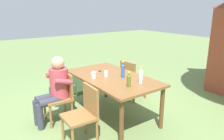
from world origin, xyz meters
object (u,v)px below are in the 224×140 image
at_px(dining_table, 112,81).
at_px(chair_far_left, 131,78).
at_px(chair_near_left, 62,95).
at_px(cup_glass, 106,74).
at_px(chair_near_right, 84,112).
at_px(backpack_by_far_side, 77,85).
at_px(bottle_blue, 123,70).
at_px(backpack_by_near_side, 56,88).
at_px(bottle_olive, 129,80).
at_px(table_knife, 97,72).
at_px(bottle_clear, 141,76).
at_px(cup_white, 94,75).
at_px(person_in_white_shirt, 55,87).

distance_m(dining_table, chair_far_left, 0.92).
relative_size(chair_near_left, chair_far_left, 1.00).
bearing_deg(cup_glass, chair_near_right, -56.31).
height_order(dining_table, backpack_by_far_side, dining_table).
height_order(bottle_blue, backpack_by_near_side, bottle_blue).
height_order(dining_table, bottle_olive, bottle_olive).
xyz_separation_m(table_knife, backpack_by_far_side, (-1.02, 0.07, -0.57)).
distance_m(chair_near_left, backpack_by_near_side, 1.22).
bearing_deg(bottle_olive, bottle_blue, 152.94).
xyz_separation_m(dining_table, chair_near_right, (0.41, -0.80, -0.21)).
bearing_deg(bottle_olive, chair_near_left, -143.62).
bearing_deg(bottle_clear, backpack_by_near_side, -162.50).
bearing_deg(backpack_by_far_side, chair_near_right, -23.58).
distance_m(chair_near_left, cup_white, 0.67).
height_order(chair_near_right, backpack_by_far_side, chair_near_right).
bearing_deg(bottle_olive, chair_near_right, -102.61).
bearing_deg(backpack_by_far_side, cup_white, -13.47).
bearing_deg(cup_white, bottle_blue, 60.92).
xyz_separation_m(backpack_by_near_side, backpack_by_far_side, (0.13, 0.48, 0.03)).
xyz_separation_m(chair_far_left, bottle_blue, (0.55, -0.68, 0.42)).
bearing_deg(dining_table, chair_near_right, -62.94).
distance_m(chair_near_right, cup_glass, 0.93).
distance_m(chair_near_left, bottle_blue, 1.16).
bearing_deg(chair_far_left, bottle_olive, -42.60).
bearing_deg(cup_glass, person_in_white_shirt, -112.15).
distance_m(dining_table, backpack_by_near_side, 1.70).
distance_m(bottle_clear, backpack_by_near_side, 2.32).
xyz_separation_m(chair_far_left, backpack_by_far_side, (-1.02, -0.81, -0.28)).
bearing_deg(dining_table, person_in_white_shirt, -114.06).
height_order(chair_far_left, backpack_by_far_side, chair_far_left).
bearing_deg(person_in_white_shirt, bottle_olive, 40.17).
bearing_deg(dining_table, cup_glass, -130.08).
bearing_deg(backpack_by_far_side, person_in_white_shirt, -41.96).
relative_size(bottle_blue, bottle_clear, 1.05).
bearing_deg(bottle_clear, table_knife, -165.53).
distance_m(chair_near_left, bottle_olive, 1.27).
relative_size(chair_near_right, person_in_white_shirt, 0.74).
bearing_deg(bottle_olive, dining_table, 171.31).
bearing_deg(table_knife, bottle_olive, -0.80).
xyz_separation_m(person_in_white_shirt, bottle_blue, (0.56, 1.04, 0.25)).
relative_size(dining_table, table_knife, 7.51).
xyz_separation_m(chair_near_left, chair_near_right, (0.81, 0.00, 0.00)).
xyz_separation_m(person_in_white_shirt, backpack_by_near_side, (-1.14, 0.42, -0.47)).
bearing_deg(backpack_by_far_side, bottle_olive, -2.34).
distance_m(chair_near_left, backpack_by_far_side, 1.32).
relative_size(dining_table, bottle_blue, 6.10).
bearing_deg(cup_white, cup_glass, 83.65).
height_order(chair_far_left, bottle_olive, bottle_olive).
relative_size(cup_glass, table_knife, 0.42).
bearing_deg(bottle_olive, backpack_by_near_side, -169.19).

